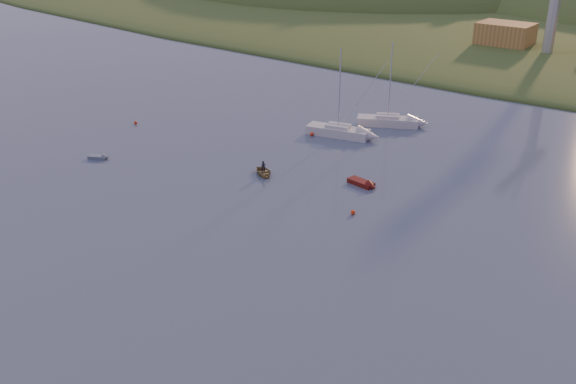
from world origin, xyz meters
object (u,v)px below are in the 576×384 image
Objects in this scene: sailboat_far at (338,130)px; canoe at (264,172)px; grey_dinghy at (102,157)px; red_tender at (366,184)px; sailboat_near at (388,120)px.

sailboat_far reaches higher than canoe.
canoe is 21.84m from grey_dinghy.
grey_dinghy is (-19.27, -26.27, -0.58)m from sailboat_far.
red_tender reaches higher than grey_dinghy.
canoe is at bearing -123.10° from sailboat_near.
sailboat_near is at bearing 29.38° from grey_dinghy.
red_tender is at bearing -94.38° from sailboat_near.
grey_dinghy reaches higher than canoe.
sailboat_near is at bearing 56.00° from sailboat_far.
sailboat_far is 3.63× the size of canoe.
grey_dinghy is at bearing 147.83° from canoe.
sailboat_near is at bearing 29.26° from canoe.
grey_dinghy is at bearing -139.26° from sailboat_far.
sailboat_far is (-3.23, -8.41, 0.00)m from sailboat_near.
sailboat_far is at bearing 142.82° from red_tender.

